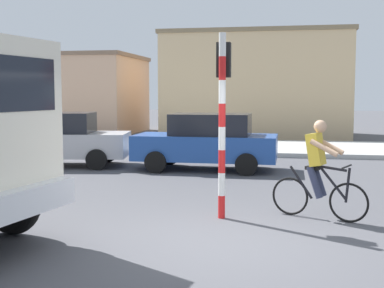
% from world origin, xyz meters
% --- Properties ---
extents(ground_plane, '(120.00, 120.00, 0.00)m').
position_xyz_m(ground_plane, '(0.00, 0.00, 0.00)').
color(ground_plane, '#4C4C51').
extents(sidewalk_far, '(80.00, 5.00, 0.16)m').
position_xyz_m(sidewalk_far, '(0.00, 12.91, 0.08)').
color(sidewalk_far, '#ADADA8').
rests_on(sidewalk_far, ground).
extents(cyclist, '(1.62, 0.76, 1.72)m').
position_xyz_m(cyclist, '(1.36, 1.84, 0.86)').
color(cyclist, black).
rests_on(cyclist, ground).
extents(traffic_light_pole, '(0.24, 0.43, 3.20)m').
position_xyz_m(traffic_light_pole, '(-0.29, 1.64, 2.07)').
color(traffic_light_pole, red).
rests_on(traffic_light_pole, ground).
extents(car_red_near, '(4.23, 2.36, 1.60)m').
position_xyz_m(car_red_near, '(-5.93, 7.21, 0.82)').
color(car_red_near, '#B7B7BC').
rests_on(car_red_near, ground).
extents(car_white_mid, '(4.01, 1.89, 1.60)m').
position_xyz_m(car_white_mid, '(-1.46, 7.21, 0.82)').
color(car_white_mid, '#234C9E').
rests_on(car_white_mid, ground).
extents(building_corner_left, '(9.30, 6.06, 4.24)m').
position_xyz_m(building_corner_left, '(-12.02, 19.94, 2.12)').
color(building_corner_left, tan).
rests_on(building_corner_left, ground).
extents(building_mid_block, '(9.30, 5.44, 5.23)m').
position_xyz_m(building_mid_block, '(-0.90, 19.86, 2.62)').
color(building_mid_block, '#D1B284').
rests_on(building_mid_block, ground).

